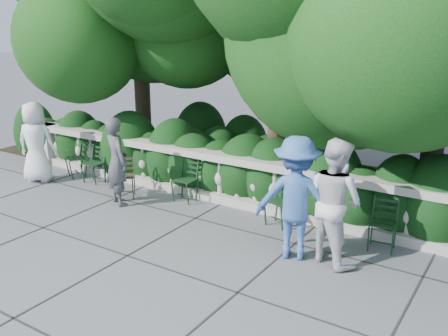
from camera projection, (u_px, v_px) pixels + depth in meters
The scene contains 13 objects.
ground at pixel (191, 240), 8.27m from camera, with size 90.00×90.00×0.00m, color #505157.
balustrade at pixel (247, 184), 9.58m from camera, with size 12.00×0.44×1.00m.
shrub_hedge at pixel (274, 190), 10.68m from camera, with size 15.00×2.60×1.70m, color black, non-canonical shape.
chair_a at pixel (71, 178), 11.51m from camera, with size 0.44×0.48×0.84m, color black, non-canonical shape.
chair_b at pixel (90, 184), 11.07m from camera, with size 0.44×0.48×0.84m, color black, non-canonical shape.
chair_c at pixel (274, 228), 8.76m from camera, with size 0.44×0.48×0.84m, color black, non-canonical shape.
chair_d at pixel (181, 203), 9.93m from camera, with size 0.44×0.48×0.84m, color black, non-canonical shape.
chair_e at pixel (379, 253), 7.81m from camera, with size 0.44×0.48×0.84m, color black, non-canonical shape.
chair_weathered at pixel (125, 199), 10.14m from camera, with size 0.44×0.48×0.84m, color black, non-canonical shape.
person_businessman at pixel (36, 142), 11.03m from camera, with size 0.88×0.57×1.80m, color white.
person_woman_grey at pixel (117, 162), 9.65m from camera, with size 0.63×0.42×1.74m, color #414146.
person_casual_man at pixel (334, 201), 7.31m from camera, with size 0.93×0.72×1.91m, color silver.
person_older_blue at pixel (296, 198), 7.45m from camera, with size 1.23×0.71×1.90m, color #345B9E.
Camera 1 is at (4.55, -6.07, 3.53)m, focal length 40.00 mm.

